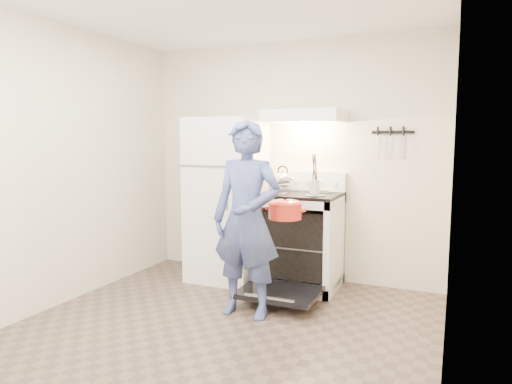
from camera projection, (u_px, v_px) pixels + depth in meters
floor at (208, 340)px, 3.37m from camera, size 3.60×3.60×0.00m
back_wall at (290, 161)px, 4.87m from camera, size 3.20×0.02×2.50m
refrigerator at (227, 199)px, 4.83m from camera, size 0.70×0.70×1.70m
stove_body at (301, 242)px, 4.57m from camera, size 0.76×0.65×0.92m
cooktop at (301, 195)px, 4.52m from camera, size 0.76×0.65×0.03m
backsplash at (310, 181)px, 4.76m from camera, size 0.76×0.07×0.20m
oven_door at (279, 292)px, 4.07m from camera, size 0.70×0.54×0.04m
oven_rack at (300, 244)px, 4.57m from camera, size 0.60×0.52×0.01m
range_hood at (304, 116)px, 4.50m from camera, size 0.76×0.50×0.12m
knife_strip at (393, 132)px, 4.40m from camera, size 0.40×0.02×0.03m
pizza_stone at (295, 243)px, 4.53m from camera, size 0.33×0.33×0.02m
tea_kettle at (283, 178)px, 4.71m from camera, size 0.21×0.18×0.26m
utensil_jar at (315, 187)px, 4.18m from camera, size 0.11×0.11×0.13m
person at (247, 219)px, 3.79m from camera, size 0.60×0.39×1.64m
dutch_oven at (285, 211)px, 3.90m from camera, size 0.35×0.28×0.23m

